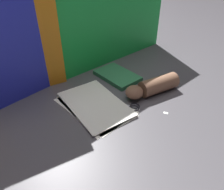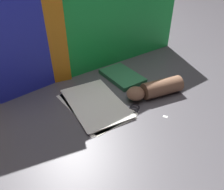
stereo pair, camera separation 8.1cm
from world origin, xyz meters
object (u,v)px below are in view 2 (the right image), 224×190
Objects in this scene: book_closed at (122,76)px; hand_forearm at (155,89)px; paper_stack at (95,104)px; scissors at (129,107)px.

book_closed is 0.84× the size of hand_forearm.
hand_forearm is (0.04, -0.22, 0.03)m from book_closed.
paper_stack is 2.49× the size of scissors.
book_closed is 0.26m from scissors.
paper_stack is at bearing -150.94° from book_closed.
book_closed is 1.67× the size of scissors.
book_closed is at bearing 29.06° from paper_stack.
paper_stack reaches higher than scissors.
hand_forearm is at bearing -17.66° from paper_stack.
hand_forearm is (0.16, 0.01, 0.03)m from scissors.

